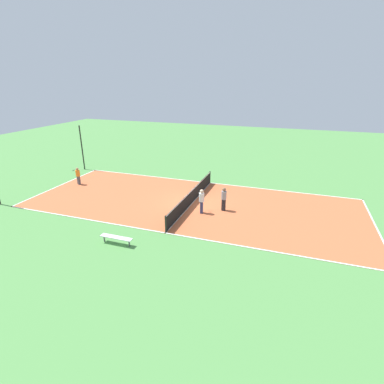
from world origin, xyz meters
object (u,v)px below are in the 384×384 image
at_px(player_near_white, 202,199).
at_px(tennis_ball_left_sideline, 228,189).
at_px(tennis_net, 192,196).
at_px(player_baseline_gray, 224,198).
at_px(player_center_orange, 78,175).
at_px(fence_post_back_right, 82,148).
at_px(tennis_ball_midcourt, 93,175).
at_px(bench, 116,238).

relative_size(player_near_white, tennis_ball_left_sideline, 25.28).
distance_m(tennis_net, player_baseline_gray, 2.62).
xyz_separation_m(tennis_net, tennis_ball_left_sideline, (3.88, -1.88, -0.52)).
bearing_deg(tennis_ball_left_sideline, player_baseline_gray, -171.63).
height_order(player_center_orange, fence_post_back_right, fence_post_back_right).
bearing_deg(tennis_ball_midcourt, tennis_net, -106.75).
relative_size(bench, player_center_orange, 1.26).
bearing_deg(player_baseline_gray, tennis_ball_left_sideline, -157.60).
relative_size(tennis_ball_left_sideline, fence_post_back_right, 0.02).
relative_size(tennis_ball_midcourt, fence_post_back_right, 0.02).
height_order(player_baseline_gray, player_near_white, player_near_white).
xyz_separation_m(tennis_ball_midcourt, fence_post_back_right, (1.48, 2.15, 2.18)).
bearing_deg(fence_post_back_right, bench, -136.26).
height_order(player_near_white, tennis_ball_left_sideline, player_near_white).
bearing_deg(bench, fence_post_back_right, -46.26).
bearing_deg(player_baseline_gray, fence_post_back_right, -94.66).
bearing_deg(player_center_orange, player_near_white, -167.68).
distance_m(player_near_white, tennis_ball_midcourt, 13.38).
distance_m(player_center_orange, player_near_white, 12.20).
bearing_deg(player_center_orange, tennis_ball_midcourt, -57.75).
distance_m(bench, player_near_white, 6.47).
distance_m(player_center_orange, fence_post_back_right, 5.05).
relative_size(bench, tennis_ball_midcourt, 28.15).
bearing_deg(tennis_net, player_center_orange, 86.01).
height_order(tennis_net, bench, tennis_net).
distance_m(tennis_net, tennis_ball_left_sideline, 4.35).
xyz_separation_m(bench, tennis_ball_midcourt, (10.38, 9.19, -0.34)).
relative_size(tennis_net, tennis_ball_left_sideline, 143.47).
distance_m(tennis_net, bench, 7.29).
bearing_deg(player_near_white, player_center_orange, 60.20).
bearing_deg(tennis_net, player_near_white, -140.25).
bearing_deg(player_center_orange, player_baseline_gray, -162.81).
xyz_separation_m(tennis_ball_left_sideline, fence_post_back_right, (0.98, 15.29, 2.18)).
bearing_deg(player_baseline_gray, tennis_ball_midcourt, -91.80).
bearing_deg(tennis_net, tennis_ball_left_sideline, -25.86).
bearing_deg(fence_post_back_right, player_near_white, -113.35).
bearing_deg(bench, player_baseline_gray, -125.38).
bearing_deg(fence_post_back_right, tennis_ball_left_sideline, -93.68).
relative_size(bench, player_baseline_gray, 1.13).
height_order(tennis_net, tennis_ball_left_sideline, tennis_net).
distance_m(tennis_ball_midcourt, tennis_ball_left_sideline, 13.15).
height_order(player_baseline_gray, tennis_ball_midcourt, player_baseline_gray).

